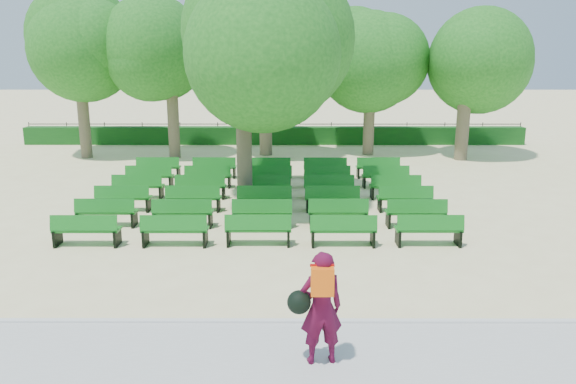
{
  "coord_description": "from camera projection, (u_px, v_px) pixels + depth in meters",
  "views": [
    {
      "loc": [
        0.77,
        -15.19,
        4.6
      ],
      "look_at": [
        0.74,
        -1.0,
        1.1
      ],
      "focal_mm": 35.0,
      "sensor_mm": 36.0,
      "label": 1
    }
  ],
  "objects": [
    {
      "name": "hedge",
      "position": [
        274.0,
        136.0,
        29.34
      ],
      "size": [
        26.0,
        0.7,
        0.9
      ],
      "primitive_type": "cube",
      "color": "#134C17",
      "rests_on": "ground"
    },
    {
      "name": "fence",
      "position": [
        275.0,
        143.0,
        29.84
      ],
      "size": [
        26.0,
        0.1,
        1.02
      ],
      "primitive_type": null,
      "color": "black",
      "rests_on": "ground"
    },
    {
      "name": "person",
      "position": [
        319.0,
        306.0,
        8.29
      ],
      "size": [
        0.86,
        0.55,
        1.76
      ],
      "rotation": [
        0.0,
        0.0,
        3.31
      ],
      "color": "#4B0A27",
      "rests_on": "ground"
    },
    {
      "name": "tree_among",
      "position": [
        242.0,
        50.0,
        16.25
      ],
      "size": [
        5.2,
        5.2,
        7.07
      ],
      "color": "brown",
      "rests_on": "ground"
    },
    {
      "name": "bench_array",
      "position": [
        265.0,
        202.0,
        17.63
      ],
      "size": [
        1.65,
        0.61,
        1.02
      ],
      "rotation": [
        0.0,
        0.0,
        -0.06
      ],
      "color": "#13711B",
      "rests_on": "ground"
    },
    {
      "name": "tree_line",
      "position": [
        272.0,
        158.0,
        25.56
      ],
      "size": [
        21.8,
        6.8,
        7.04
      ],
      "primitive_type": null,
      "color": "#24721F",
      "rests_on": "ground"
    },
    {
      "name": "paving",
      "position": [
        239.0,
        358.0,
        8.66
      ],
      "size": [
        30.0,
        2.2,
        0.06
      ],
      "primitive_type": "cube",
      "color": "#BBBCB7",
      "rests_on": "ground"
    },
    {
      "name": "ground",
      "position": [
        262.0,
        221.0,
        15.86
      ],
      "size": [
        120.0,
        120.0,
        0.0
      ],
      "primitive_type": "plane",
      "color": "beige"
    },
    {
      "name": "curb",
      "position": [
        245.0,
        322.0,
        9.78
      ],
      "size": [
        30.0,
        0.12,
        0.1
      ],
      "primitive_type": "cube",
      "color": "silver",
      "rests_on": "ground"
    }
  ]
}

